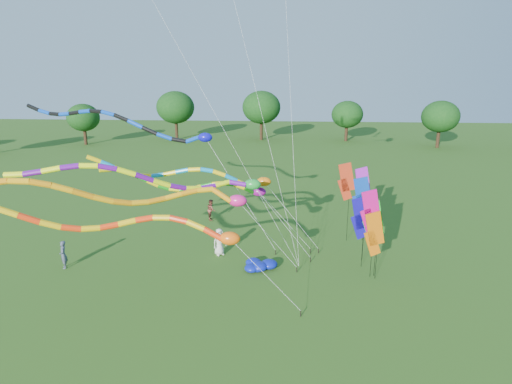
# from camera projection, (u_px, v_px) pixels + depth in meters

# --- Properties ---
(ground) EXTENTS (160.00, 160.00, 0.00)m
(ground) POSITION_uv_depth(u_px,v_px,m) (247.00, 307.00, 20.22)
(ground) COLOR #275215
(ground) RESTS_ON ground
(tree_ring) EXTENTS (120.95, 117.42, 9.64)m
(tree_ring) POSITION_uv_depth(u_px,v_px,m) (96.00, 243.00, 13.80)
(tree_ring) COLOR #382314
(tree_ring) RESTS_ON ground
(tube_kite_red) EXTENTS (13.35, 2.46, 6.54)m
(tube_kite_red) POSITION_uv_depth(u_px,v_px,m) (137.00, 226.00, 17.87)
(tube_kite_red) COLOR black
(tube_kite_red) RESTS_ON ground
(tube_kite_orange) EXTENTS (13.48, 5.93, 7.08)m
(tube_kite_orange) POSITION_uv_depth(u_px,v_px,m) (152.00, 195.00, 20.07)
(tube_kite_orange) COLOR black
(tube_kite_orange) RESTS_ON ground
(tube_kite_purple) EXTENTS (13.79, 5.59, 7.34)m
(tube_kite_purple) POSITION_uv_depth(u_px,v_px,m) (170.00, 180.00, 21.04)
(tube_kite_purple) COLOR black
(tube_kite_purple) RESTS_ON ground
(tube_kite_blue) EXTENTS (15.87, 2.81, 9.28)m
(tube_kite_blue) POSITION_uv_depth(u_px,v_px,m) (131.00, 125.00, 25.63)
(tube_kite_blue) COLOR black
(tube_kite_blue) RESTS_ON ground
(tube_kite_cyan) EXTENTS (12.34, 3.16, 6.97)m
(tube_kite_cyan) POSITION_uv_depth(u_px,v_px,m) (203.00, 176.00, 23.46)
(tube_kite_cyan) COLOR black
(tube_kite_cyan) RESTS_ON ground
(tube_kite_green) EXTENTS (11.21, 3.27, 6.38)m
(tube_kite_green) POSITION_uv_depth(u_px,v_px,m) (206.00, 186.00, 23.83)
(tube_kite_green) COLOR black
(tube_kite_green) RESTS_ON ground
(banner_pole_blue_a) EXTENTS (1.15, 0.34, 4.19)m
(banner_pole_blue_a) POSITION_uv_depth(u_px,v_px,m) (360.00, 218.00, 23.62)
(banner_pole_blue_a) COLOR black
(banner_pole_blue_a) RESTS_ON ground
(banner_pole_blue_b) EXTENTS (1.16, 0.12, 5.08)m
(banner_pole_blue_b) POSITION_uv_depth(u_px,v_px,m) (362.00, 198.00, 24.29)
(banner_pole_blue_b) COLOR black
(banner_pole_blue_b) RESTS_ON ground
(banner_pole_red) EXTENTS (1.16, 0.20, 5.27)m
(banner_pole_red) POSITION_uv_depth(u_px,v_px,m) (346.00, 182.00, 27.11)
(banner_pole_red) COLOR black
(banner_pole_red) RESTS_ON ground
(banner_pole_orange) EXTENTS (1.15, 0.32, 3.83)m
(banner_pole_orange) POSITION_uv_depth(u_px,v_px,m) (374.00, 234.00, 22.28)
(banner_pole_orange) COLOR black
(banner_pole_orange) RESTS_ON ground
(banner_pole_violet) EXTENTS (1.14, 0.36, 4.99)m
(banner_pole_violet) POSITION_uv_depth(u_px,v_px,m) (362.00, 186.00, 27.21)
(banner_pole_violet) COLOR black
(banner_pole_violet) RESTS_ON ground
(banner_pole_magenta_b) EXTENTS (1.16, 0.28, 4.94)m
(banner_pole_magenta_b) POSITION_uv_depth(u_px,v_px,m) (370.00, 213.00, 22.21)
(banner_pole_magenta_b) COLOR black
(banner_pole_magenta_b) RESTS_ON ground
(banner_pole_green) EXTENTS (1.16, 0.26, 4.30)m
(banner_pole_green) POSITION_uv_depth(u_px,v_px,m) (373.00, 223.00, 22.55)
(banner_pole_green) COLOR black
(banner_pole_green) RESTS_ON ground
(blue_nylon_heap) EXTENTS (1.39, 1.34, 0.55)m
(blue_nylon_heap) POSITION_uv_depth(u_px,v_px,m) (261.00, 265.00, 23.99)
(blue_nylon_heap) COLOR #0C1A9D
(blue_nylon_heap) RESTS_ON ground
(person_a) EXTENTS (0.97, 0.90, 1.66)m
(person_a) POSITION_uv_depth(u_px,v_px,m) (219.00, 242.00, 25.81)
(person_a) COLOR beige
(person_a) RESTS_ON ground
(person_b) EXTENTS (0.62, 0.70, 1.61)m
(person_b) POSITION_uv_depth(u_px,v_px,m) (63.00, 255.00, 24.05)
(person_b) COLOR #40475A
(person_b) RESTS_ON ground
(person_c) EXTENTS (0.74, 0.87, 1.57)m
(person_c) POSITION_uv_depth(u_px,v_px,m) (211.00, 210.00, 32.02)
(person_c) COLOR brown
(person_c) RESTS_ON ground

